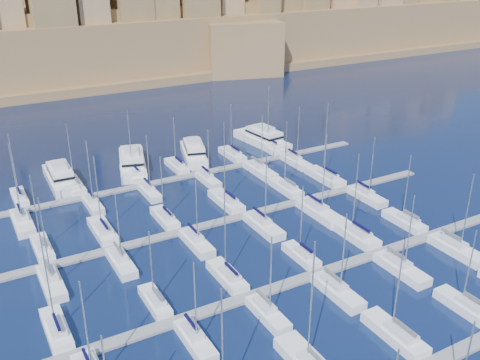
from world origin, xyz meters
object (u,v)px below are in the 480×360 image
motor_yacht_a (60,177)px  motor_yacht_d (263,138)px  motor_yacht_c (194,152)px  motor_yacht_b (132,162)px  sailboat_4 (465,307)px

motor_yacht_a → motor_yacht_d: (49.54, 0.66, 0.00)m
motor_yacht_c → motor_yacht_d: same height
motor_yacht_a → motor_yacht_b: size_ratio=0.85×
sailboat_4 → motor_yacht_a: 79.87m
sailboat_4 → motor_yacht_d: sailboat_4 is taller
motor_yacht_a → motor_yacht_c: bearing=-0.3°
motor_yacht_a → motor_yacht_d: bearing=0.8°
motor_yacht_b → motor_yacht_c: 14.50m
motor_yacht_b → sailboat_4: bearing=-72.3°
motor_yacht_d → motor_yacht_b: bearing=179.4°
motor_yacht_a → motor_yacht_c: (30.29, -0.17, 0.00)m
sailboat_4 → motor_yacht_c: size_ratio=0.77×
motor_yacht_b → motor_yacht_d: same height
sailboat_4 → motor_yacht_b: size_ratio=0.66×
motor_yacht_a → motor_yacht_b: same height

